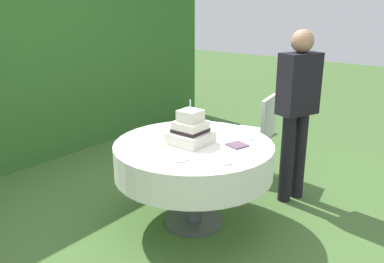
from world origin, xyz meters
TOP-DOWN VIEW (x-y plane):
  - ground_plane at (0.00, 0.00)m, footprint 20.00×20.00m
  - foliage_hedge at (0.00, 2.56)m, footprint 5.75×0.66m
  - cake_table at (0.00, 0.00)m, footprint 1.31×1.31m
  - wedding_cake at (-0.01, 0.03)m, footprint 0.31×0.31m
  - serving_plate_near at (0.37, -0.29)m, footprint 0.11×0.11m
  - serving_plate_far at (0.34, 0.12)m, footprint 0.14×0.14m
  - serving_plate_left at (-0.34, -0.14)m, footprint 0.14×0.14m
  - serving_plate_right at (-0.19, -0.43)m, footprint 0.11×0.11m
  - napkin_stack at (0.17, -0.31)m, footprint 0.18×0.18m
  - garden_chair at (1.20, 0.07)m, footprint 0.47×0.47m
  - standing_person at (0.94, -0.46)m, footprint 0.41×0.32m

SIDE VIEW (x-z plane):
  - ground_plane at x=0.00m, z-range 0.00..0.00m
  - garden_chair at x=1.20m, z-range 0.10..0.99m
  - cake_table at x=0.00m, z-range 0.23..0.96m
  - serving_plate_near at x=0.37m, z-range 0.73..0.74m
  - serving_plate_far at x=0.34m, z-range 0.73..0.74m
  - serving_plate_left at x=-0.34m, z-range 0.73..0.74m
  - serving_plate_right at x=-0.19m, z-range 0.73..0.74m
  - napkin_stack at x=0.17m, z-range 0.73..0.74m
  - wedding_cake at x=-0.01m, z-range 0.65..1.01m
  - standing_person at x=0.94m, z-range 0.13..1.73m
  - foliage_hedge at x=0.00m, z-range 0.00..2.35m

